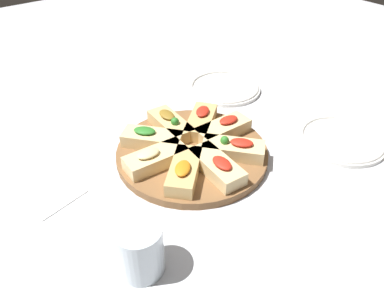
{
  "coord_description": "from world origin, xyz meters",
  "views": [
    {
      "loc": [
        0.55,
        -0.43,
        0.55
      ],
      "look_at": [
        0.0,
        0.0,
        0.03
      ],
      "focal_mm": 35.0,
      "sensor_mm": 36.0,
      "label": 1
    }
  ],
  "objects_px": {
    "napkin_stack": "(48,191)",
    "water_glass": "(140,249)",
    "plate_left": "(224,87)",
    "serving_board": "(192,153)",
    "plate_right": "(342,139)"
  },
  "relations": [
    {
      "from": "plate_left",
      "to": "napkin_stack",
      "type": "distance_m",
      "value": 0.61
    },
    {
      "from": "water_glass",
      "to": "napkin_stack",
      "type": "height_order",
      "value": "water_glass"
    },
    {
      "from": "plate_right",
      "to": "water_glass",
      "type": "xyz_separation_m",
      "value": [
        0.0,
        -0.58,
        0.04
      ]
    },
    {
      "from": "plate_left",
      "to": "serving_board",
      "type": "bearing_deg",
      "value": -55.19
    },
    {
      "from": "serving_board",
      "to": "water_glass",
      "type": "bearing_deg",
      "value": -53.74
    },
    {
      "from": "serving_board",
      "to": "plate_right",
      "type": "relative_size",
      "value": 1.69
    },
    {
      "from": "serving_board",
      "to": "water_glass",
      "type": "relative_size",
      "value": 3.63
    },
    {
      "from": "serving_board",
      "to": "water_glass",
      "type": "distance_m",
      "value": 0.32
    },
    {
      "from": "serving_board",
      "to": "plate_right",
      "type": "height_order",
      "value": "serving_board"
    },
    {
      "from": "napkin_stack",
      "to": "plate_left",
      "type": "bearing_deg",
      "value": 99.9
    },
    {
      "from": "serving_board",
      "to": "water_glass",
      "type": "height_order",
      "value": "water_glass"
    },
    {
      "from": "serving_board",
      "to": "napkin_stack",
      "type": "height_order",
      "value": "serving_board"
    },
    {
      "from": "plate_right",
      "to": "serving_board",
      "type": "bearing_deg",
      "value": -119.82
    },
    {
      "from": "napkin_stack",
      "to": "water_glass",
      "type": "bearing_deg",
      "value": 11.38
    },
    {
      "from": "water_glass",
      "to": "napkin_stack",
      "type": "bearing_deg",
      "value": -168.62
    }
  ]
}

